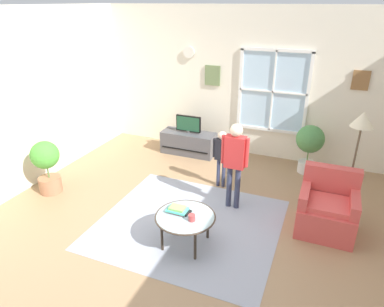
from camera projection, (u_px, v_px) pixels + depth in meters
The scene contains 16 objects.
ground_plane at pixel (193, 233), 4.84m from camera, with size 6.83×6.59×0.02m, color #9E7A56.
back_wall at pixel (251, 84), 6.81m from camera, with size 6.23×0.17×2.93m.
side_wall_left at pixel (4, 107), 5.34m from camera, with size 0.12×5.99×2.93m.
area_rug at pixel (189, 223), 5.03m from camera, with size 2.55×2.33×0.01m, color #999EAD.
tv_stand at pixel (189, 143), 7.25m from camera, with size 1.13×0.45×0.47m.
television at pixel (188, 124), 7.07m from camera, with size 0.54×0.08×0.36m.
armchair at pixel (327, 209), 4.78m from camera, with size 0.76×0.74×0.87m.
coffee_table at pixel (185, 218), 4.44m from camera, with size 0.80×0.80×0.45m.
book_stack at pixel (177, 210), 4.51m from camera, with size 0.27×0.18×0.08m.
cup at pixel (192, 218), 4.32m from camera, with size 0.09×0.09×0.09m, color #BF3F3F.
remote_near_books at pixel (188, 213), 4.47m from camera, with size 0.04×0.14×0.02m, color black.
person_red_shirt at pixel (235, 157), 5.09m from camera, with size 0.42×0.19×1.38m.
person_black_shirt at pixel (222, 153), 5.79m from camera, with size 0.31×0.14×1.02m.
potted_plant_by_window at pixel (310, 143), 6.29m from camera, with size 0.51×0.51×0.93m.
potted_plant_corner at pixel (46, 163), 5.65m from camera, with size 0.46×0.46×0.92m.
floor_lamp at pixel (361, 130), 4.81m from camera, with size 0.32×0.32×1.59m.
Camera 1 is at (1.50, -3.67, 2.99)m, focal length 32.10 mm.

